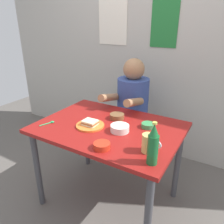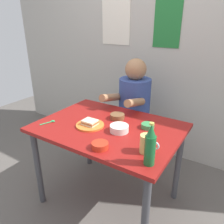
{
  "view_description": "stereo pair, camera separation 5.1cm",
  "coord_description": "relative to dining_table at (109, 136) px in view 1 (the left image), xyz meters",
  "views": [
    {
      "loc": [
        0.81,
        -1.32,
        1.5
      ],
      "look_at": [
        0.0,
        0.05,
        0.84
      ],
      "focal_mm": 35.37,
      "sensor_mm": 36.0,
      "label": 1
    },
    {
      "loc": [
        0.86,
        -1.29,
        1.5
      ],
      "look_at": [
        0.0,
        0.05,
        0.84
      ],
      "focal_mm": 35.37,
      "sensor_mm": 36.0,
      "label": 2
    }
  ],
  "objects": [
    {
      "name": "dining_table",
      "position": [
        0.0,
        0.0,
        0.0
      ],
      "size": [
        1.1,
        0.8,
        0.74
      ],
      "color": "maroon",
      "rests_on": "ground"
    },
    {
      "name": "beer_mug",
      "position": [
        0.4,
        -0.19,
        0.15
      ],
      "size": [
        0.13,
        0.08,
        0.12
      ],
      "color": "#D1BC66",
      "rests_on": "dining_table"
    },
    {
      "name": "beer_bottle",
      "position": [
        0.47,
        -0.29,
        0.21
      ],
      "size": [
        0.06,
        0.06,
        0.26
      ],
      "color": "#19602D",
      "rests_on": "dining_table"
    },
    {
      "name": "stool",
      "position": [
        -0.1,
        0.63,
        -0.3
      ],
      "size": [
        0.34,
        0.34,
        0.45
      ],
      "color": "#4C4C51",
      "rests_on": "ground"
    },
    {
      "name": "ground_plane",
      "position": [
        0.0,
        0.0,
        -0.65
      ],
      "size": [
        6.0,
        6.0,
        0.0
      ],
      "primitive_type": "plane",
      "color": "#59544F"
    },
    {
      "name": "spoon",
      "position": [
        -0.43,
        -0.2,
        0.1
      ],
      "size": [
        0.06,
        0.12,
        0.01
      ],
      "color": "#26A559",
      "rests_on": "dining_table"
    },
    {
      "name": "plate_orange",
      "position": [
        -0.12,
        -0.08,
        0.1
      ],
      "size": [
        0.22,
        0.22,
        0.01
      ],
      "primitive_type": "cylinder",
      "color": "orange",
      "rests_on": "dining_table"
    },
    {
      "name": "rice_bowl_white",
      "position": [
        0.12,
        -0.04,
        0.12
      ],
      "size": [
        0.14,
        0.14,
        0.05
      ],
      "color": "silver",
      "rests_on": "dining_table"
    },
    {
      "name": "wall_back",
      "position": [
        -0.0,
        1.05,
        0.65
      ],
      "size": [
        4.4,
        0.09,
        2.6
      ],
      "color": "#ADA89E",
      "rests_on": "ground"
    },
    {
      "name": "condiment_bowl_brown",
      "position": [
        -0.01,
        0.15,
        0.12
      ],
      "size": [
        0.12,
        0.12,
        0.04
      ],
      "color": "brown",
      "rests_on": "dining_table"
    },
    {
      "name": "sauce_bowl_chili",
      "position": [
        0.13,
        -0.3,
        0.12
      ],
      "size": [
        0.11,
        0.11,
        0.04
      ],
      "color": "red",
      "rests_on": "dining_table"
    },
    {
      "name": "sandwich",
      "position": [
        -0.12,
        -0.08,
        0.13
      ],
      "size": [
        0.11,
        0.09,
        0.04
      ],
      "color": "beige",
      "rests_on": "plate_orange"
    },
    {
      "name": "dip_bowl_green",
      "position": [
        0.27,
        0.13,
        0.11
      ],
      "size": [
        0.1,
        0.1,
        0.03
      ],
      "color": "#388C4C",
      "rests_on": "dining_table"
    },
    {
      "name": "person_seated",
      "position": [
        -0.1,
        0.62,
        0.12
      ],
      "size": [
        0.33,
        0.56,
        0.72
      ],
      "color": "#33478C",
      "rests_on": "stool"
    }
  ]
}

